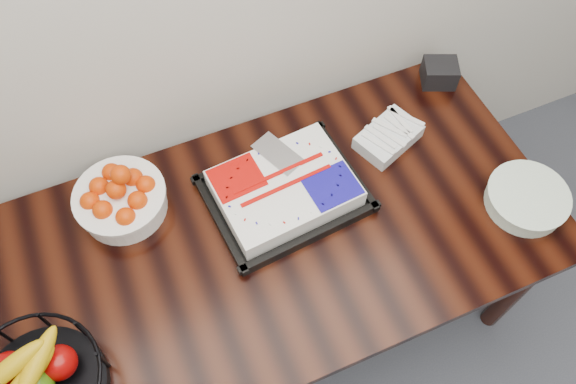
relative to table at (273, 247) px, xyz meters
name	(u,v)px	position (x,y,z in m)	size (l,w,h in m)	color
table	(273,247)	(0.00, 0.00, 0.00)	(1.80, 0.90, 0.75)	black
cake_tray	(284,190)	(0.09, 0.11, 0.13)	(0.51, 0.41, 0.10)	black
tangerine_bowl	(119,196)	(-0.40, 0.28, 0.17)	(0.29, 0.29, 0.18)	white
plate_stack	(526,199)	(0.78, -0.21, 0.12)	(0.26, 0.26, 0.06)	white
fork_bag	(388,137)	(0.50, 0.18, 0.12)	(0.25, 0.21, 0.06)	silver
napkin_box	(439,73)	(0.80, 0.35, 0.13)	(0.12, 0.10, 0.09)	black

